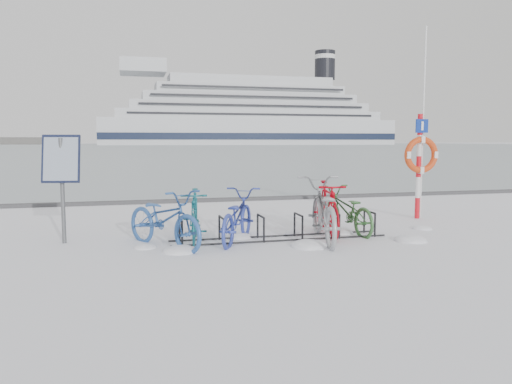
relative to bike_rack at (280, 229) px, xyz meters
The scene contains 14 objects.
ground 0.18m from the bike_rack, ahead, with size 900.00×900.00×0.00m, color white.
ice_sheet 155.00m from the bike_rack, 90.00° to the left, with size 400.00×298.00×0.02m, color #A5B3BB.
quay_edge 5.90m from the bike_rack, 90.00° to the left, with size 400.00×0.25×0.10m, color #3F3F42.
bike_rack is the anchor object (origin of this frame).
info_board 4.00m from the bike_rack, behind, with size 0.66×0.33×1.90m.
lifebuoy_station 4.30m from the bike_rack, 21.40° to the left, with size 0.84×0.23×4.37m.
cruise_ferry 211.68m from the bike_rack, 76.57° to the left, with size 127.78×24.12×41.99m.
bike_0 2.12m from the bike_rack, behind, with size 0.68×1.97×1.03m, color #2D589E.
bike_1 1.57m from the bike_rack, behind, with size 0.46×1.61×0.97m, color #145D69.
bike_2 0.85m from the bike_rack, behind, with size 0.64×1.84×0.97m, color #2F3FA4.
bike_3 0.88m from the bike_rack, 22.01° to the right, with size 0.78×2.24×1.17m, color #94979B.
bike_4 1.09m from the bike_rack, 10.73° to the left, with size 0.50×1.78×1.07m, color #B60513.
bike_5 1.54m from the bike_rack, 13.10° to the left, with size 0.62×1.79×0.94m, color #336531.
snow_drifts 0.51m from the bike_rack, 46.14° to the right, with size 5.95×1.70×0.23m.
Camera 1 is at (-2.66, -8.60, 1.79)m, focal length 35.00 mm.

